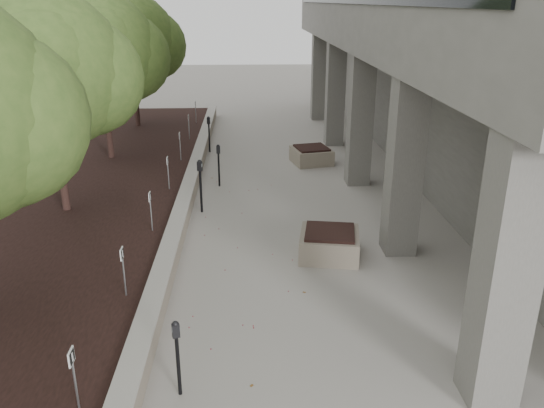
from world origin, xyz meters
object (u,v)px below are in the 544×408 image
object	(u,v)px
crabapple_tree_3	(52,105)
parking_meter_4	(219,166)
crabapple_tree_5	(133,61)
crabapple_tree_4	(103,77)
parking_meter_2	(178,358)
planter_front	(329,243)
parking_meter_5	(209,134)
planter_back	(311,155)
parking_meter_3	(201,186)

from	to	relation	value
crabapple_tree_3	parking_meter_4	xyz separation A→B (m)	(3.82, 2.87, -2.45)
crabapple_tree_5	parking_meter_4	size ratio (longest dim) A/B	4.03
crabapple_tree_4	parking_meter_2	size ratio (longest dim) A/B	4.30
parking_meter_2	planter_front	world-z (taller)	parking_meter_2
crabapple_tree_4	crabapple_tree_3	bearing A→B (deg)	-90.00
parking_meter_4	parking_meter_5	distance (m)	4.16
crabapple_tree_3	crabapple_tree_4	distance (m)	5.00
crabapple_tree_4	planter_back	xyz separation A→B (m)	(7.00, 0.30, -2.82)
crabapple_tree_3	crabapple_tree_5	world-z (taller)	same
crabapple_tree_5	parking_meter_5	size ratio (longest dim) A/B	3.91
crabapple_tree_3	planter_back	distance (m)	9.22
parking_meter_2	planter_back	xyz separation A→B (m)	(3.33, 12.06, -0.33)
crabapple_tree_3	parking_meter_2	xyz separation A→B (m)	(3.68, -6.75, -2.49)
parking_meter_3	parking_meter_4	xyz separation A→B (m)	(0.38, 2.20, -0.08)
crabapple_tree_3	crabapple_tree_5	size ratio (longest dim) A/B	1.00
crabapple_tree_3	crabapple_tree_4	bearing A→B (deg)	90.00
crabapple_tree_5	planter_back	size ratio (longest dim) A/B	4.23
crabapple_tree_5	crabapple_tree_4	bearing A→B (deg)	-90.00
crabapple_tree_4	parking_meter_3	bearing A→B (deg)	-51.61
planter_back	parking_meter_2	bearing A→B (deg)	-105.42
crabapple_tree_4	parking_meter_5	size ratio (longest dim) A/B	3.91
parking_meter_5	crabapple_tree_3	bearing A→B (deg)	-103.27
crabapple_tree_3	planter_back	bearing A→B (deg)	37.14
planter_back	crabapple_tree_5	bearing A→B (deg)	146.14
crabapple_tree_3	parking_meter_5	distance (m)	8.08
crabapple_tree_4	parking_meter_3	size ratio (longest dim) A/B	3.62
crabapple_tree_4	parking_meter_2	xyz separation A→B (m)	(3.68, -11.75, -2.49)
crabapple_tree_3	parking_meter_3	xyz separation A→B (m)	(3.43, 0.67, -2.37)
parking_meter_3	crabapple_tree_5	bearing A→B (deg)	131.74
parking_meter_5	crabapple_tree_4	bearing A→B (deg)	-136.88
parking_meter_3	parking_meter_4	world-z (taller)	parking_meter_3
parking_meter_5	crabapple_tree_5	bearing A→B (deg)	148.94
parking_meter_3	planter_front	xyz separation A→B (m)	(3.13, -2.87, -0.44)
crabapple_tree_5	parking_meter_5	bearing A→B (deg)	-42.78
parking_meter_4	parking_meter_2	bearing A→B (deg)	-95.64
crabapple_tree_3	planter_front	size ratio (longest dim) A/B	4.12
planter_front	planter_back	bearing A→B (deg)	86.65
parking_meter_2	parking_meter_3	xyz separation A→B (m)	(-0.24, 7.42, 0.12)
crabapple_tree_4	parking_meter_5	world-z (taller)	crabapple_tree_4
parking_meter_2	parking_meter_4	distance (m)	9.62
parking_meter_2	parking_meter_3	distance (m)	7.43
crabapple_tree_4	crabapple_tree_5	size ratio (longest dim) A/B	1.00
planter_front	planter_back	size ratio (longest dim) A/B	1.03
planter_back	crabapple_tree_3	bearing A→B (deg)	-142.86
crabapple_tree_3	parking_meter_2	world-z (taller)	crabapple_tree_3
crabapple_tree_5	planter_back	distance (m)	8.89
crabapple_tree_5	parking_meter_3	world-z (taller)	crabapple_tree_5
crabapple_tree_3	parking_meter_4	size ratio (longest dim) A/B	4.03
parking_meter_5	planter_back	xyz separation A→B (m)	(3.75, -1.69, -0.40)
crabapple_tree_4	crabapple_tree_5	distance (m)	5.00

